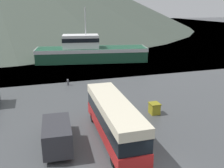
# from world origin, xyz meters

# --- Properties ---
(water_surface) EXTENTS (240.00, 240.00, 0.00)m
(water_surface) POSITION_xyz_m (0.00, 143.25, 0.00)
(water_surface) COLOR slate
(water_surface) RESTS_ON ground
(tour_bus) EXTENTS (2.72, 10.71, 3.41)m
(tour_bus) POSITION_xyz_m (-1.78, 5.42, 1.91)
(tour_bus) COLOR red
(tour_bus) RESTS_ON ground
(delivery_van) EXTENTS (2.54, 6.09, 2.28)m
(delivery_van) POSITION_xyz_m (-6.53, 5.55, 1.22)
(delivery_van) COLOR #2D2D33
(delivery_van) RESTS_ON ground
(fishing_boat) EXTENTS (22.90, 9.23, 10.74)m
(fishing_boat) POSITION_xyz_m (3.01, 36.74, 2.09)
(fishing_boat) COLOR #1E5138
(fishing_boat) RESTS_ON water_surface
(storage_bin) EXTENTS (1.03, 1.14, 1.19)m
(storage_bin) POSITION_xyz_m (3.88, 9.06, 0.61)
(storage_bin) COLOR olive
(storage_bin) RESTS_ON ground
(small_boat) EXTENTS (6.01, 2.32, 1.09)m
(small_boat) POSITION_xyz_m (-3.94, 48.82, 0.54)
(small_boat) COLOR black
(small_boat) RESTS_ON water_surface
(mooring_bollard) EXTENTS (0.33, 0.33, 0.91)m
(mooring_bollard) POSITION_xyz_m (-3.54, 21.76, 0.50)
(mooring_bollard) COLOR #4C4C51
(mooring_bollard) RESTS_ON ground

